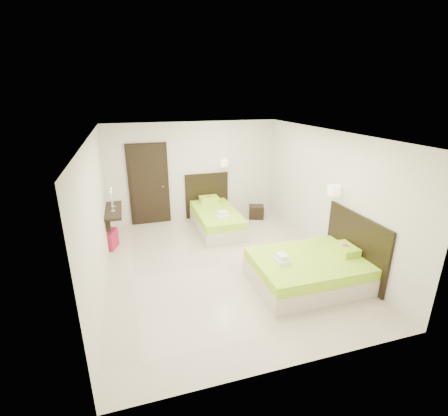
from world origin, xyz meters
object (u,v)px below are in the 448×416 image
object	(u,v)px
bed_single	(216,217)
nightstand	(256,212)
ottoman	(106,239)
bed_double	(312,268)

from	to	relation	value
bed_single	nightstand	world-z (taller)	bed_single
bed_single	ottoman	size ratio (longest dim) A/B	4.77
ottoman	nightstand	bearing A→B (deg)	10.96
bed_double	nightstand	xyz separation A→B (m)	(0.27, 3.31, -0.11)
bed_single	ottoman	distance (m)	2.66
bed_single	bed_double	world-z (taller)	bed_single
bed_double	nightstand	distance (m)	3.32
bed_single	bed_double	bearing A→B (deg)	-71.15
nightstand	ottoman	xyz separation A→B (m)	(-3.91, -0.76, 0.03)
bed_double	ottoman	distance (m)	4.44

